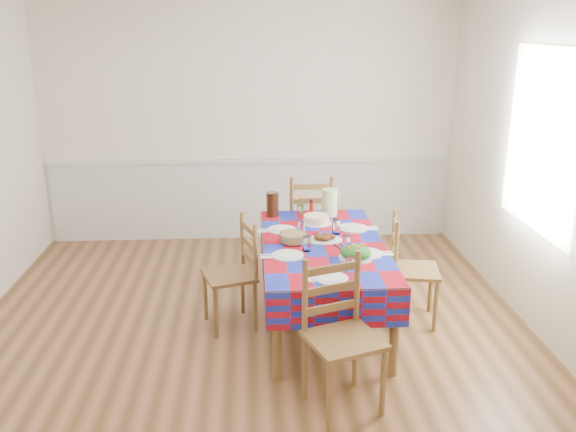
# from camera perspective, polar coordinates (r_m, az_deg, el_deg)

# --- Properties ---
(room) EXTENTS (4.58, 5.08, 2.78)m
(room) POSITION_cam_1_polar(r_m,az_deg,el_deg) (4.28, -3.68, 3.97)
(room) COLOR brown
(room) RESTS_ON ground
(wainscot) EXTENTS (4.41, 0.06, 0.92)m
(wainscot) POSITION_cam_1_polar(r_m,az_deg,el_deg) (6.90, -3.53, 1.84)
(wainscot) COLOR silver
(wainscot) RESTS_ON room
(window_right) EXTENTS (0.00, 1.40, 1.40)m
(window_right) POSITION_cam_1_polar(r_m,az_deg,el_deg) (5.05, 22.67, 6.49)
(window_right) COLOR white
(window_right) RESTS_ON room
(dining_table) EXTENTS (0.96, 1.78, 0.69)m
(dining_table) POSITION_cam_1_polar(r_m,az_deg,el_deg) (4.86, 3.30, -3.38)
(dining_table) COLOR brown
(dining_table) RESTS_ON room
(setting_near_head) EXTENTS (0.37, 0.25, 0.11)m
(setting_near_head) POSITION_cam_1_polar(r_m,az_deg,el_deg) (4.20, 4.68, -5.40)
(setting_near_head) COLOR white
(setting_near_head) RESTS_ON dining_table
(setting_left_near) EXTENTS (0.44, 0.26, 0.12)m
(setting_left_near) POSITION_cam_1_polar(r_m,az_deg,el_deg) (4.58, 0.56, -3.30)
(setting_left_near) COLOR white
(setting_left_near) RESTS_ON dining_table
(setting_left_far) EXTENTS (0.44, 0.26, 0.12)m
(setting_left_far) POSITION_cam_1_polar(r_m,az_deg,el_deg) (5.07, -0.00, -1.22)
(setting_left_far) COLOR white
(setting_left_far) RESTS_ON dining_table
(setting_right_near) EXTENTS (0.44, 0.25, 0.11)m
(setting_right_near) POSITION_cam_1_polar(r_m,az_deg,el_deg) (4.65, 6.78, -3.13)
(setting_right_near) COLOR white
(setting_right_near) RESTS_ON dining_table
(setting_right_far) EXTENTS (0.48, 0.28, 0.12)m
(setting_right_far) POSITION_cam_1_polar(r_m,az_deg,el_deg) (5.12, 5.60, -1.08)
(setting_right_far) COLOR white
(setting_right_far) RESTS_ON dining_table
(meat_platter) EXTENTS (0.29, 0.21, 0.06)m
(meat_platter) POSITION_cam_1_polar(r_m,az_deg,el_deg) (4.87, 3.39, -2.09)
(meat_platter) COLOR white
(meat_platter) RESTS_ON dining_table
(salad_platter) EXTENTS (0.26, 0.26, 0.11)m
(salad_platter) POSITION_cam_1_polar(r_m,az_deg,el_deg) (4.53, 6.37, -3.46)
(salad_platter) COLOR white
(salad_platter) RESTS_ON dining_table
(pasta_bowl) EXTENTS (0.22, 0.22, 0.08)m
(pasta_bowl) POSITION_cam_1_polar(r_m,az_deg,el_deg) (4.82, 0.49, -2.04)
(pasta_bowl) COLOR white
(pasta_bowl) RESTS_ON dining_table
(cake) EXTENTS (0.26, 0.26, 0.07)m
(cake) POSITION_cam_1_polar(r_m,az_deg,el_deg) (5.29, 2.66, -0.33)
(cake) COLOR white
(cake) RESTS_ON dining_table
(serving_utensils) EXTENTS (0.12, 0.28, 0.01)m
(serving_utensils) POSITION_cam_1_polar(r_m,az_deg,el_deg) (4.76, 4.94, -2.83)
(serving_utensils) COLOR black
(serving_utensils) RESTS_ON dining_table
(flower_vase) EXTENTS (0.13, 0.10, 0.20)m
(flower_vase) POSITION_cam_1_polar(r_m,az_deg,el_deg) (5.46, 1.15, 0.80)
(flower_vase) COLOR white
(flower_vase) RESTS_ON dining_table
(hot_sauce) EXTENTS (0.04, 0.04, 0.15)m
(hot_sauce) POSITION_cam_1_polar(r_m,az_deg,el_deg) (5.50, 2.20, 0.82)
(hot_sauce) COLOR #AA190D
(hot_sauce) RESTS_ON dining_table
(green_pitcher) EXTENTS (0.14, 0.14, 0.24)m
(green_pitcher) POSITION_cam_1_polar(r_m,az_deg,el_deg) (5.50, 3.92, 1.29)
(green_pitcher) COLOR #AFD596
(green_pitcher) RESTS_ON dining_table
(tea_pitcher) EXTENTS (0.11, 0.11, 0.22)m
(tea_pitcher) POSITION_cam_1_polar(r_m,az_deg,el_deg) (5.46, -1.45, 1.10)
(tea_pitcher) COLOR black
(tea_pitcher) RESTS_ON dining_table
(name_card) EXTENTS (0.07, 0.02, 0.02)m
(name_card) POSITION_cam_1_polar(r_m,az_deg,el_deg) (4.07, 4.90, -6.45)
(name_card) COLOR white
(name_card) RESTS_ON dining_table
(chair_near) EXTENTS (0.55, 0.53, 0.98)m
(chair_near) POSITION_cam_1_polar(r_m,az_deg,el_deg) (3.90, 4.97, -11.16)
(chair_near) COLOR brown
(chair_near) RESTS_ON room
(chair_far) EXTENTS (0.45, 0.42, 0.99)m
(chair_far) POSITION_cam_1_polar(r_m,az_deg,el_deg) (5.95, 2.04, -0.71)
(chair_far) COLOR brown
(chair_far) RESTS_ON room
(chair_left) EXTENTS (0.48, 0.49, 0.90)m
(chair_left) POSITION_cam_1_polar(r_m,az_deg,el_deg) (4.90, -5.08, -5.45)
(chair_left) COLOR brown
(chair_left) RESTS_ON room
(chair_right) EXTENTS (0.44, 0.46, 0.90)m
(chair_right) POSITION_cam_1_polar(r_m,az_deg,el_deg) (5.06, 11.30, -4.97)
(chair_right) COLOR brown
(chair_right) RESTS_ON room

